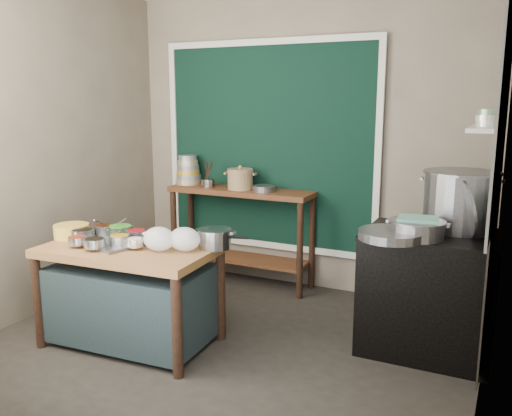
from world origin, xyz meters
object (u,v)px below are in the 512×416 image
at_px(prep_table, 131,295).
at_px(condiment_tray, 111,242).
at_px(utensil_cup, 208,183).
at_px(steamer, 417,229).
at_px(ceramic_crock, 240,180).
at_px(stock_pot, 460,201).
at_px(back_counter, 241,236).
at_px(stove_block, 428,294).
at_px(saucepan, 215,238).
at_px(yellow_basin, 72,231).

height_order(prep_table, condiment_tray, condiment_tray).
relative_size(prep_table, utensil_cup, 9.47).
distance_m(utensil_cup, steamer, 2.34).
height_order(ceramic_crock, stock_pot, stock_pot).
xyz_separation_m(prep_table, back_counter, (0.10, 1.58, 0.10)).
height_order(prep_table, stove_block, stove_block).
height_order(saucepan, stock_pot, stock_pot).
distance_m(back_counter, saucepan, 1.46).
bearing_deg(yellow_basin, stock_pot, 20.50).
xyz_separation_m(yellow_basin, saucepan, (1.15, 0.23, 0.02)).
height_order(yellow_basin, steamer, steamer).
distance_m(yellow_basin, saucepan, 1.17).
distance_m(prep_table, saucepan, 0.77).
bearing_deg(condiment_tray, back_counter, 80.25).
height_order(yellow_basin, saucepan, saucepan).
height_order(condiment_tray, stock_pot, stock_pot).
distance_m(saucepan, steamer, 1.41).
xyz_separation_m(prep_table, stove_block, (2.00, 0.85, 0.05)).
height_order(prep_table, steamer, steamer).
xyz_separation_m(prep_table, saucepan, (0.58, 0.25, 0.44)).
xyz_separation_m(stove_block, saucepan, (-1.42, -0.60, 0.39)).
relative_size(prep_table, back_counter, 0.86).
height_order(prep_table, saucepan, saucepan).
xyz_separation_m(stock_pot, steamer, (-0.23, -0.38, -0.15)).
distance_m(stove_block, steamer, 0.56).
height_order(saucepan, steamer, steamer).
bearing_deg(ceramic_crock, stock_pot, -14.14).
bearing_deg(saucepan, steamer, 2.73).
distance_m(prep_table, back_counter, 1.59).
distance_m(condiment_tray, yellow_basin, 0.40).
height_order(back_counter, yellow_basin, back_counter).
bearing_deg(stock_pot, ceramic_crock, 165.86).
xyz_separation_m(stove_block, condiment_tray, (-2.17, -0.84, 0.34)).
xyz_separation_m(yellow_basin, stock_pot, (2.72, 1.02, 0.29)).
distance_m(saucepan, stock_pot, 1.78).
bearing_deg(prep_table, condiment_tray, 174.31).
bearing_deg(condiment_tray, prep_table, -2.36).
bearing_deg(steamer, back_counter, 153.17).
relative_size(saucepan, ceramic_crock, 0.96).
xyz_separation_m(back_counter, saucepan, (0.48, -1.33, 0.34)).
relative_size(saucepan, stock_pot, 0.47).
bearing_deg(steamer, yellow_basin, -165.70).
relative_size(stove_block, yellow_basin, 3.38).
bearing_deg(saucepan, condiment_tray, -176.70).
bearing_deg(stock_pot, stove_block, -129.26).
xyz_separation_m(prep_table, steamer, (1.93, 0.66, 0.57)).
xyz_separation_m(saucepan, stock_pot, (1.57, 0.79, 0.27)).
bearing_deg(saucepan, stock_pot, 12.51).
bearing_deg(prep_table, back_counter, 83.04).
height_order(prep_table, ceramic_crock, ceramic_crock).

